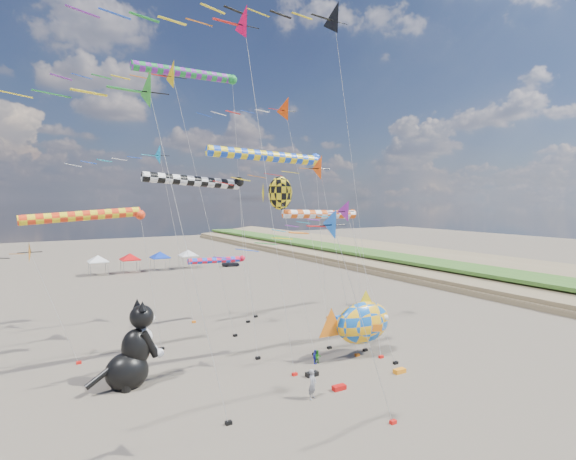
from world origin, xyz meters
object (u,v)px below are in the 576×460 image
(fish_inflatable, at_px, (363,322))
(child_green, at_px, (318,357))
(person_adult, at_px, (312,384))
(child_blue, at_px, (315,357))
(parked_car, at_px, (231,263))
(cat_inflatable, at_px, (131,344))

(fish_inflatable, distance_m, child_green, 4.51)
(person_adult, distance_m, child_blue, 5.94)
(parked_car, bearing_deg, cat_inflatable, 164.50)
(cat_inflatable, xyz_separation_m, parked_car, (26.73, 45.40, -2.30))
(child_blue, bearing_deg, child_green, -61.26)
(person_adult, relative_size, child_green, 1.80)
(parked_car, bearing_deg, child_green, 178.98)
(fish_inflatable, bearing_deg, parked_car, 78.47)
(cat_inflatable, height_order, person_adult, cat_inflatable)
(cat_inflatable, distance_m, person_adult, 12.15)
(cat_inflatable, xyz_separation_m, child_green, (12.86, -2.96, -2.33))
(person_adult, xyz_separation_m, child_green, (3.64, 4.71, -0.42))
(fish_inflatable, xyz_separation_m, person_adult, (-7.54, -4.21, -1.79))
(child_blue, bearing_deg, cat_inflatable, 134.54)
(person_adult, distance_m, parked_car, 55.89)
(child_green, bearing_deg, fish_inflatable, 10.37)
(cat_inflatable, bearing_deg, fish_inflatable, -19.89)
(cat_inflatable, distance_m, child_green, 13.40)
(fish_inflatable, xyz_separation_m, child_blue, (-4.09, 0.60, -2.19))
(parked_car, bearing_deg, child_blue, 178.74)
(person_adult, bearing_deg, parked_car, 38.84)
(child_blue, bearing_deg, fish_inflatable, -41.12)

